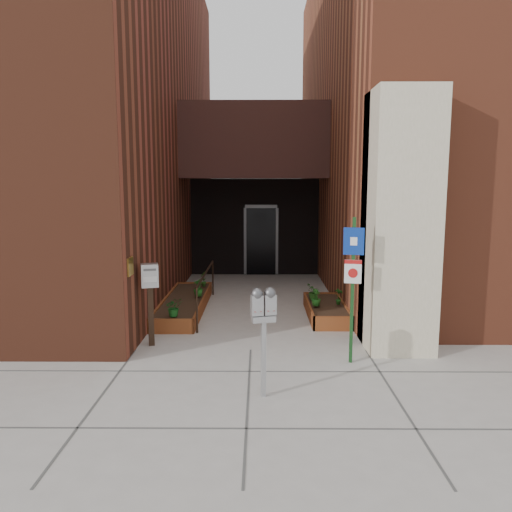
{
  "coord_description": "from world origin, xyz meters",
  "views": [
    {
      "loc": [
        0.15,
        -8.31,
        2.87
      ],
      "look_at": [
        0.08,
        1.8,
        1.39
      ],
      "focal_mm": 35.0,
      "sensor_mm": 36.0,
      "label": 1
    }
  ],
  "objects": [
    {
      "name": "shrub_right_c",
      "position": [
        1.35,
        2.53,
        0.48
      ],
      "size": [
        0.41,
        0.41,
        0.35
      ],
      "primitive_type": "imported",
      "rotation": [
        0.0,
        0.0,
        4.32
      ],
      "color": "#1F4E16",
      "rests_on": "planter_right"
    },
    {
      "name": "sign_post",
      "position": [
        1.62,
        -0.59,
        1.44
      ],
      "size": [
        0.32,
        0.11,
        2.35
      ],
      "color": "#163E19",
      "rests_on": "ground"
    },
    {
      "name": "shrub_left_c",
      "position": [
        -1.25,
        2.85,
        0.49
      ],
      "size": [
        0.29,
        0.29,
        0.39
      ],
      "primitive_type": "imported",
      "rotation": [
        0.0,
        0.0,
        3.59
      ],
      "color": "#1E611B",
      "rests_on": "planter_left"
    },
    {
      "name": "planter_right",
      "position": [
        1.6,
        2.2,
        0.13
      ],
      "size": [
        0.8,
        2.2,
        0.3
      ],
      "color": "brown",
      "rests_on": "ground"
    },
    {
      "name": "payment_dropbox",
      "position": [
        -1.77,
        0.25,
        1.06
      ],
      "size": [
        0.34,
        0.29,
        1.47
      ],
      "color": "black",
      "rests_on": "ground"
    },
    {
      "name": "shrub_right_b",
      "position": [
        1.85,
        2.09,
        0.48
      ],
      "size": [
        0.26,
        0.26,
        0.36
      ],
      "primitive_type": "imported",
      "rotation": [
        0.0,
        0.0,
        2.51
      ],
      "color": "#1B5718",
      "rests_on": "planter_right"
    },
    {
      "name": "shrub_left_b",
      "position": [
        -1.25,
        2.89,
        0.49
      ],
      "size": [
        0.24,
        0.24,
        0.38
      ],
      "primitive_type": "imported",
      "rotation": [
        0.0,
        0.0,
        1.73
      ],
      "color": "#215017",
      "rests_on": "planter_left"
    },
    {
      "name": "architecture",
      "position": [
        -0.18,
        6.89,
        4.98
      ],
      "size": [
        20.0,
        14.6,
        10.0
      ],
      "color": "brown",
      "rests_on": "ground"
    },
    {
      "name": "planter_left",
      "position": [
        -1.55,
        2.7,
        0.13
      ],
      "size": [
        0.9,
        3.6,
        0.3
      ],
      "color": "brown",
      "rests_on": "ground"
    },
    {
      "name": "shrub_right_a",
      "position": [
        1.35,
        1.96,
        0.48
      ],
      "size": [
        0.28,
        0.28,
        0.36
      ],
      "primitive_type": "imported",
      "rotation": [
        0.0,
        0.0,
        0.97
      ],
      "color": "#1E5B1A",
      "rests_on": "planter_right"
    },
    {
      "name": "shrub_left_a",
      "position": [
        -1.51,
        1.1,
        0.48
      ],
      "size": [
        0.43,
        0.43,
        0.37
      ],
      "primitive_type": "imported",
      "rotation": [
        0.0,
        0.0,
        0.38
      ],
      "color": "#175119",
      "rests_on": "planter_left"
    },
    {
      "name": "shrub_left_d",
      "position": [
        -1.25,
        3.95,
        0.5
      ],
      "size": [
        0.24,
        0.24,
        0.4
      ],
      "primitive_type": "imported",
      "rotation": [
        0.0,
        0.0,
        4.89
      ],
      "color": "#255618",
      "rests_on": "planter_left"
    },
    {
      "name": "ground",
      "position": [
        0.0,
        0.0,
        0.0
      ],
      "size": [
        80.0,
        80.0,
        0.0
      ],
      "primitive_type": "plane",
      "color": "#9E9991",
      "rests_on": "ground"
    },
    {
      "name": "parking_meter",
      "position": [
        0.21,
        -1.9,
        1.17
      ],
      "size": [
        0.35,
        0.2,
        1.51
      ],
      "color": "#A2A2A5",
      "rests_on": "ground"
    },
    {
      "name": "handrail",
      "position": [
        -1.05,
        2.65,
        0.75
      ],
      "size": [
        0.04,
        3.34,
        0.9
      ],
      "color": "black",
      "rests_on": "ground"
    }
  ]
}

